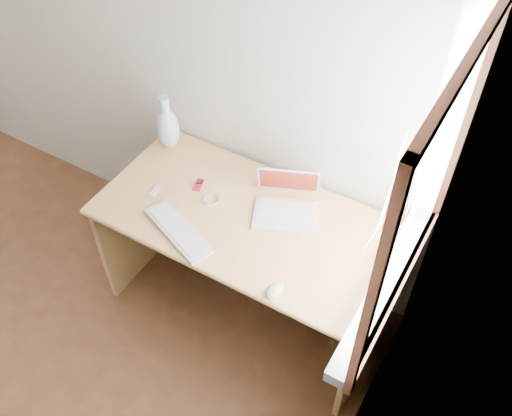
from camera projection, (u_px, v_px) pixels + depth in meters
The scene contains 10 objects.
back_wall at pixel (110, 13), 2.75m from camera, with size 3.50×0.04×2.60m, color white.
window at pixel (418, 205), 1.92m from camera, with size 0.11×0.99×1.10m.
desk at pixel (256, 235), 2.82m from camera, with size 1.38×0.69×0.73m.
laptop at pixel (289, 204), 2.61m from camera, with size 0.34×0.34×0.20m.
external_keyboard at pixel (178, 231), 2.55m from camera, with size 0.41×0.26×0.02m.
mouse at pixel (275, 290), 2.32m from camera, with size 0.06×0.09×0.03m, color silver.
ipod at pixel (199, 185), 2.75m from camera, with size 0.06×0.09×0.01m.
cable_coil at pixel (211, 198), 2.69m from camera, with size 0.11×0.11×0.01m, color silver.
remote at pixel (155, 190), 2.73m from camera, with size 0.03×0.07×0.01m, color silver.
vase at pixel (167, 127), 2.86m from camera, with size 0.12×0.12×0.31m.
Camera 1 is at (1.91, -0.11, 2.67)m, focal length 40.00 mm.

